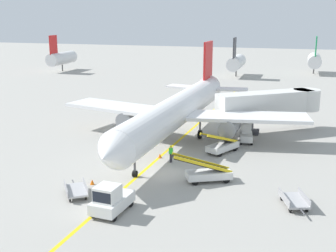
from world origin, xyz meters
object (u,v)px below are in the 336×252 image
object	(u,v)px
jet_bridge	(276,102)
safety_cone_nose_left	(92,182)
baggage_tug_near_wing	(246,134)
baggage_cart_loaded	(294,200)
belt_loader_aft_hold	(222,145)
belt_loader_forward_hold	(207,173)
baggage_cart_empty_trailing	(76,190)
airliner	(178,110)
ground_crew_marshaller	(171,153)
pushback_tug	(111,200)
safety_cone_nose_right	(160,156)

from	to	relation	value
jet_bridge	safety_cone_nose_left	world-z (taller)	jet_bridge
baggage_tug_near_wing	jet_bridge	bearing A→B (deg)	65.06
baggage_cart_loaded	safety_cone_nose_left	world-z (taller)	baggage_cart_loaded
belt_loader_aft_hold	belt_loader_forward_hold	bearing A→B (deg)	-88.25
baggage_tug_near_wing	baggage_cart_empty_trailing	world-z (taller)	baggage_tug_near_wing
baggage_tug_near_wing	belt_loader_aft_hold	distance (m)	4.82
airliner	baggage_tug_near_wing	size ratio (longest dim) A/B	13.71
baggage_cart_empty_trailing	ground_crew_marshaller	distance (m)	10.84
baggage_tug_near_wing	ground_crew_marshaller	distance (m)	10.69
pushback_tug	baggage_tug_near_wing	world-z (taller)	pushback_tug
pushback_tug	baggage_cart_empty_trailing	distance (m)	4.40
belt_loader_forward_hold	safety_cone_nose_right	distance (m)	7.49
airliner	belt_loader_aft_hold	distance (m)	6.85
airliner	belt_loader_forward_hold	xyz separation A→B (m)	(5.81, -11.28, -2.64)
jet_bridge	ground_crew_marshaller	distance (m)	17.05
baggage_cart_loaded	ground_crew_marshaller	bearing A→B (deg)	149.32
jet_bridge	baggage_cart_loaded	world-z (taller)	jet_bridge
belt_loader_forward_hold	safety_cone_nose_right	xyz separation A→B (m)	(-5.76, 4.76, -0.56)
airliner	safety_cone_nose_left	world-z (taller)	airliner
jet_bridge	belt_loader_forward_hold	distance (m)	19.00
pushback_tug	belt_loader_forward_hold	xyz separation A→B (m)	(5.29, 7.92, -0.22)
baggage_cart_loaded	safety_cone_nose_left	size ratio (longest dim) A/B	8.66
jet_bridge	airliner	bearing A→B (deg)	-145.09
ground_crew_marshaller	safety_cone_nose_left	size ratio (longest dim) A/B	3.86
airliner	ground_crew_marshaller	world-z (taller)	airliner
airliner	pushback_tug	size ratio (longest dim) A/B	9.41
baggage_cart_loaded	baggage_cart_empty_trailing	world-z (taller)	same
airliner	belt_loader_aft_hold	xyz separation A→B (m)	(5.55, -3.03, -2.64)
baggage_tug_near_wing	baggage_cart_empty_trailing	xyz separation A→B (m)	(-10.79, -18.56, -0.46)
belt_loader_forward_hold	safety_cone_nose_right	bearing A→B (deg)	140.40
jet_bridge	belt_loader_aft_hold	bearing A→B (deg)	-114.17
belt_loader_forward_hold	baggage_cart_empty_trailing	xyz separation A→B (m)	(-9.15, -5.88, -0.31)
ground_crew_marshaller	belt_loader_aft_hold	bearing A→B (deg)	47.21
baggage_tug_near_wing	safety_cone_nose_left	world-z (taller)	baggage_tug_near_wing
pushback_tug	belt_loader_forward_hold	size ratio (longest dim) A/B	0.74
airliner	belt_loader_forward_hold	bearing A→B (deg)	-62.77
baggage_tug_near_wing	ground_crew_marshaller	bearing A→B (deg)	-124.09
belt_loader_forward_hold	safety_cone_nose_right	world-z (taller)	belt_loader_forward_hold
belt_loader_aft_hold	baggage_cart_loaded	xyz separation A→B (m)	(7.36, -11.22, -0.31)
jet_bridge	ground_crew_marshaller	xyz separation A→B (m)	(-8.61, -14.48, -2.63)
jet_bridge	baggage_cart_empty_trailing	world-z (taller)	jet_bridge
belt_loader_forward_hold	baggage_cart_empty_trailing	bearing A→B (deg)	-147.26
belt_loader_forward_hold	safety_cone_nose_left	distance (m)	9.64
airliner	belt_loader_aft_hold	size ratio (longest dim) A/B	7.02
baggage_cart_empty_trailing	baggage_tug_near_wing	bearing A→B (deg)	59.83
baggage_cart_loaded	safety_cone_nose_right	distance (m)	15.01
belt_loader_aft_hold	baggage_cart_empty_trailing	size ratio (longest dim) A/B	1.43
belt_loader_aft_hold	ground_crew_marshaller	xyz separation A→B (m)	(-4.10, -4.42, 0.13)
baggage_tug_near_wing	pushback_tug	bearing A→B (deg)	-108.60
baggage_tug_near_wing	safety_cone_nose_right	bearing A→B (deg)	-133.06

